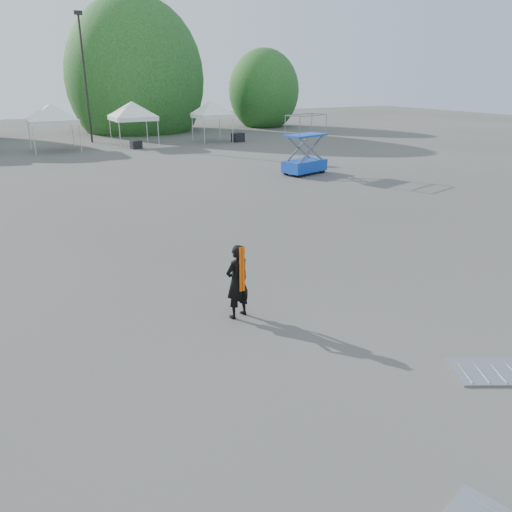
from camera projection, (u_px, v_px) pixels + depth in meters
name	position (u px, v px, depth m)	size (l,w,h in m)	color
ground	(225.00, 285.00, 13.23)	(120.00, 120.00, 0.00)	#474442
light_pole_east	(84.00, 71.00, 39.10)	(0.60, 0.25, 9.80)	black
tree_mid_e	(136.00, 79.00, 47.80)	(5.12, 5.12, 7.79)	#382314
tree_far_e	(264.00, 91.00, 52.40)	(3.84, 3.84, 5.84)	#382314
tent_e	(50.00, 107.00, 35.40)	(4.59, 4.59, 3.88)	silver
tent_f	(132.00, 105.00, 38.13)	(4.46, 4.46, 3.88)	silver
tent_g	(212.00, 103.00, 40.19)	(3.81, 3.81, 3.88)	silver
man	(237.00, 281.00, 11.21)	(0.72, 0.57, 1.74)	black
scissor_lift	(305.00, 145.00, 27.41)	(2.73, 1.85, 3.22)	#0C389E
barrier_mid	(504.00, 371.00, 9.33)	(2.11, 1.72, 0.06)	#999CA1
crate_mid	(136.00, 145.00, 37.36)	(0.77, 0.60, 0.60)	black
crate_east	(238.00, 137.00, 41.23)	(0.92, 0.71, 0.71)	black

